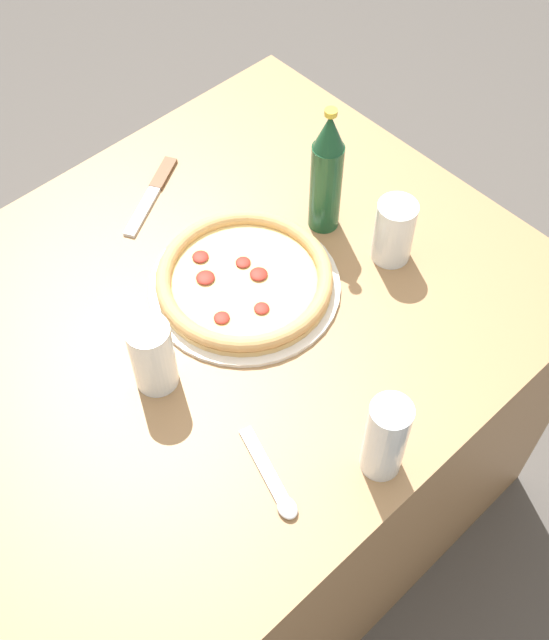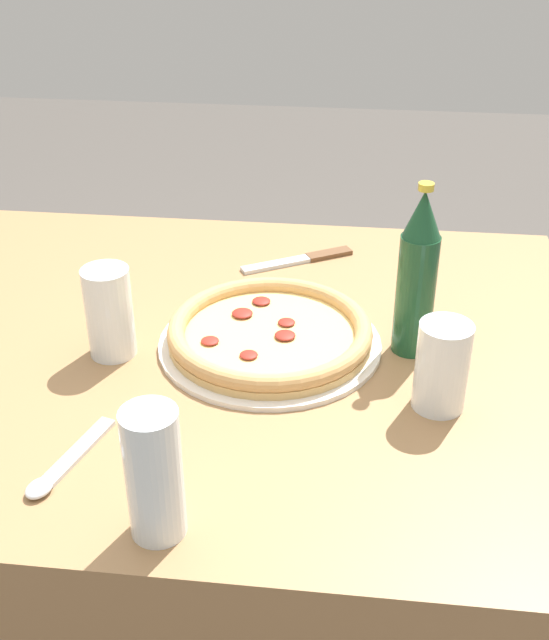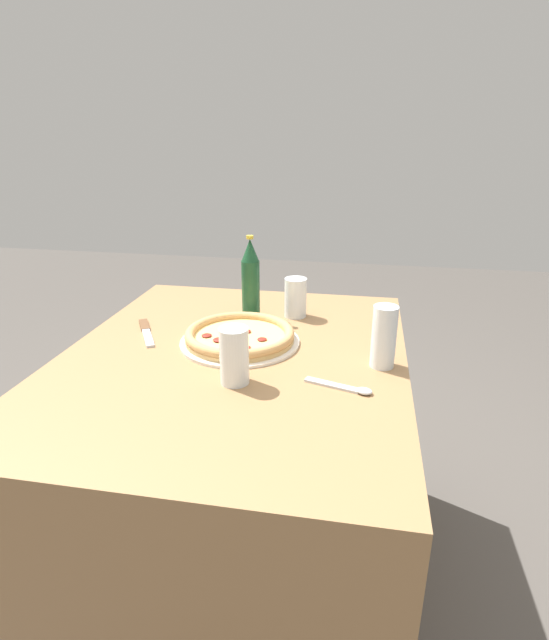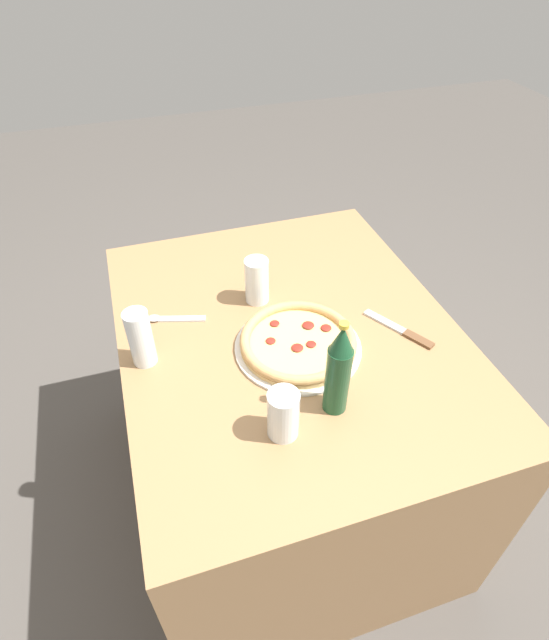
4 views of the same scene
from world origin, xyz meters
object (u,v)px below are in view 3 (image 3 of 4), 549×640
object	(u,v)px
glass_red_wine	(384,339)
glass_orange_juice	(234,358)
glass_iced_tea	(296,299)
beer_bottle	(251,279)
pizza_margherita	(241,336)
spoon	(347,388)
knife	(146,331)

from	to	relation	value
glass_red_wine	glass_orange_juice	bearing A→B (deg)	-66.26
glass_iced_tea	glass_red_wine	xyz separation A→B (m)	(0.32, 0.27, 0.02)
glass_red_wine	beer_bottle	distance (m)	0.49
pizza_margherita	spoon	size ratio (longest dim) A/B	2.05
glass_orange_juice	knife	size ratio (longest dim) A/B	0.70
glass_red_wine	spoon	world-z (taller)	glass_red_wine
pizza_margherita	glass_orange_juice	xyz separation A→B (m)	(0.23, 0.04, 0.04)
spoon	glass_orange_juice	bearing A→B (deg)	-87.39
pizza_margherita	beer_bottle	bearing A→B (deg)	-174.80
glass_iced_tea	pizza_margherita	bearing A→B (deg)	-26.13
glass_iced_tea	spoon	distance (m)	0.49
pizza_margherita	glass_red_wine	size ratio (longest dim) A/B	2.09
glass_iced_tea	spoon	xyz separation A→B (m)	(0.45, 0.18, -0.05)
glass_red_wine	beer_bottle	world-z (taller)	beer_bottle
glass_iced_tea	knife	xyz separation A→B (m)	(0.22, -0.41, -0.05)
glass_red_wine	knife	xyz separation A→B (m)	(-0.10, -0.68, -0.07)
pizza_margherita	knife	bearing A→B (deg)	-94.82
spoon	pizza_margherita	bearing A→B (deg)	-125.38
knife	pizza_margherita	bearing A→B (deg)	85.18
glass_orange_juice	spoon	xyz separation A→B (m)	(-0.01, 0.26, -0.06)
glass_red_wine	beer_bottle	size ratio (longest dim) A/B	0.61
glass_orange_juice	knife	distance (m)	0.42
glass_orange_juice	knife	bearing A→B (deg)	-126.88
glass_orange_juice	beer_bottle	distance (m)	0.44
glass_iced_tea	glass_red_wine	size ratio (longest dim) A/B	0.78
glass_iced_tea	glass_orange_juice	xyz separation A→B (m)	(0.47, -0.08, 0.01)
pizza_margherita	glass_iced_tea	world-z (taller)	glass_iced_tea
spoon	glass_iced_tea	bearing A→B (deg)	-157.93
glass_red_wine	knife	size ratio (longest dim) A/B	0.81
spoon	beer_bottle	bearing A→B (deg)	-142.77
pizza_margherita	beer_bottle	world-z (taller)	beer_bottle
beer_bottle	knife	world-z (taller)	beer_bottle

